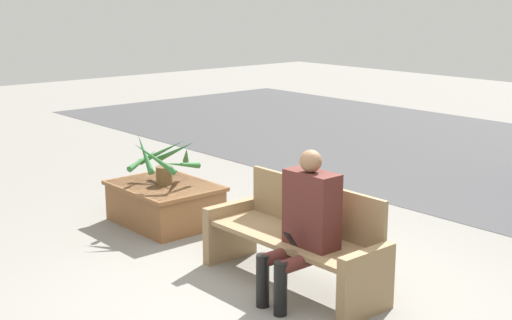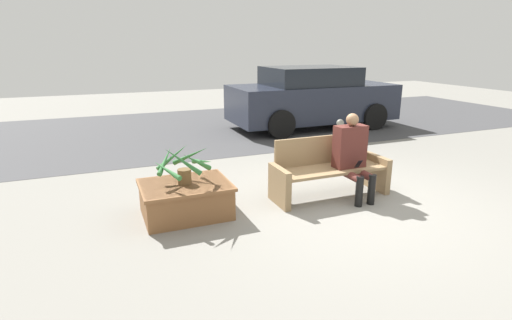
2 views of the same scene
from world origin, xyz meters
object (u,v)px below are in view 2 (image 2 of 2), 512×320
(bench, at_px, (328,169))
(parked_car, at_px, (312,98))
(planter_box, at_px, (186,198))
(potted_plant, at_px, (183,165))
(bollard_post, at_px, (339,135))
(person_seated, at_px, (352,153))

(bench, relative_size, parked_car, 0.40)
(bench, distance_m, planter_box, 2.09)
(parked_car, bearing_deg, planter_box, -134.64)
(potted_plant, bearing_deg, bollard_post, 28.20)
(bench, distance_m, parked_car, 5.03)
(planter_box, bearing_deg, person_seated, -6.04)
(planter_box, bearing_deg, potted_plant, 137.74)
(person_seated, distance_m, potted_plant, 2.37)
(potted_plant, distance_m, parked_car, 6.19)
(bench, bearing_deg, person_seated, -33.24)
(person_seated, xyz_separation_m, planter_box, (-2.35, 0.25, -0.42))
(potted_plant, bearing_deg, person_seated, -6.22)
(planter_box, distance_m, bollard_post, 4.10)
(person_seated, distance_m, parked_car, 5.06)
(planter_box, xyz_separation_m, parked_car, (4.35, 4.40, 0.55))
(bollard_post, bearing_deg, potted_plant, -151.80)
(bollard_post, bearing_deg, planter_box, -151.63)
(parked_car, xyz_separation_m, bollard_post, (-0.74, -2.45, -0.43))
(bench, height_order, planter_box, bench)
(bollard_post, bearing_deg, bench, -127.08)
(potted_plant, xyz_separation_m, parked_car, (4.35, 4.39, 0.11))
(person_seated, bearing_deg, parked_car, 66.75)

